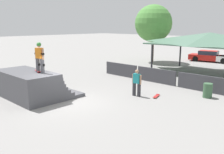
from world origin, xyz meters
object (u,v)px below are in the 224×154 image
(skater_on_deck, at_px, (40,55))
(skateboard_on_deck, at_px, (38,71))
(skateboard_on_ground, at_px, (156,96))
(trash_bin, at_px, (208,90))
(bystander_walking, at_px, (137,82))
(parked_car_red, at_px, (209,56))
(tree_far_back, at_px, (153,23))

(skater_on_deck, xyz_separation_m, skateboard_on_deck, (-0.33, 0.04, -0.92))
(skateboard_on_ground, xyz_separation_m, trash_bin, (2.22, 1.98, 0.37))
(bystander_walking, height_order, parked_car_red, bystander_walking)
(skateboard_on_deck, height_order, tree_far_back, tree_far_back)
(skater_on_deck, height_order, skateboard_on_ground, skater_on_deck)
(skateboard_on_deck, xyz_separation_m, tree_far_back, (-3.76, 16.53, 2.71))
(skater_on_deck, distance_m, skateboard_on_deck, 0.98)
(skateboard_on_deck, bearing_deg, tree_far_back, 121.67)
(skateboard_on_ground, distance_m, parked_car_red, 16.76)
(tree_far_back, relative_size, parked_car_red, 1.38)
(skateboard_on_ground, height_order, trash_bin, trash_bin)
(skateboard_on_ground, height_order, tree_far_back, tree_far_back)
(tree_far_back, bearing_deg, skater_on_deck, -76.13)
(bystander_walking, height_order, tree_far_back, tree_far_back)
(skater_on_deck, height_order, bystander_walking, skater_on_deck)
(skateboard_on_ground, relative_size, trash_bin, 0.97)
(skateboard_on_ground, relative_size, tree_far_back, 0.13)
(bystander_walking, bearing_deg, skateboard_on_ground, -148.00)
(bystander_walking, distance_m, parked_car_red, 17.23)
(bystander_walking, height_order, trash_bin, bystander_walking)
(parked_car_red, bearing_deg, tree_far_back, -144.40)
(bystander_walking, relative_size, tree_far_back, 0.25)
(tree_far_back, bearing_deg, skateboard_on_ground, -53.76)
(tree_far_back, bearing_deg, skateboard_on_deck, -77.19)
(skateboard_on_deck, height_order, bystander_walking, skateboard_on_deck)
(tree_far_back, bearing_deg, trash_bin, -41.83)
(skater_on_deck, bearing_deg, trash_bin, 35.33)
(bystander_walking, distance_m, tree_far_back, 14.75)
(parked_car_red, bearing_deg, skateboard_on_ground, -87.07)
(parked_car_red, bearing_deg, bystander_walking, -90.72)
(trash_bin, bearing_deg, skater_on_deck, -133.20)
(tree_far_back, height_order, trash_bin, tree_far_back)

